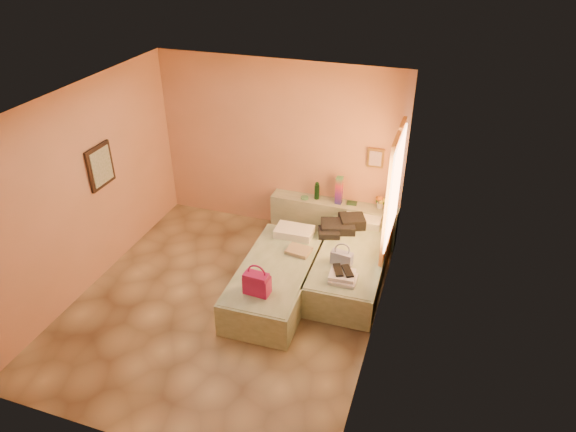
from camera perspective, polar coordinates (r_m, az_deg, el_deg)
name	(u,v)px	position (r m, az deg, el deg)	size (l,w,h in m)	color
ground	(226,303)	(7.20, -6.94, -9.59)	(4.50, 4.50, 0.00)	tan
room_walls	(250,171)	(6.58, -4.23, 5.03)	(4.02, 4.51, 2.81)	#E19C78
headboard_ledge	(333,220)	(8.36, 5.03, -0.40)	(2.05, 0.30, 0.65)	#B3B998
bed_left	(276,280)	(7.14, -1.31, -7.15)	(0.90, 2.00, 0.50)	#B6CAA2
bed_right	(350,266)	(7.46, 6.94, -5.53)	(0.90, 2.00, 0.50)	#B6CAA2
water_bottle	(317,191)	(8.22, 3.23, 2.80)	(0.08, 0.08, 0.28)	#153B1B
rainbow_box	(339,190)	(8.07, 5.70, 2.86)	(0.10, 0.10, 0.46)	#B51658
small_dish	(305,198)	(8.26, 1.85, 2.04)	(0.13, 0.13, 0.03)	#4D8E60
green_book	(352,203)	(8.17, 7.11, 1.43)	(0.16, 0.11, 0.03)	#24442C
flower_vase	(380,201)	(8.09, 10.22, 1.64)	(0.18, 0.18, 0.23)	silver
magenta_handbag	(257,283)	(6.45, -3.47, -7.44)	(0.32, 0.18, 0.30)	#B51658
khaki_garment	(299,251)	(7.23, 1.20, -3.87)	(0.33, 0.26, 0.06)	tan
clothes_pile	(341,226)	(7.72, 5.89, -1.11)	(0.54, 0.54, 0.16)	black
blue_handbag	(342,258)	(7.00, 5.99, -4.68)	(0.29, 0.13, 0.19)	#3D4C92
towel_stack	(343,277)	(6.74, 6.15, -6.80)	(0.35, 0.30, 0.10)	white
sandal_pair	(343,271)	(6.74, 6.09, -6.09)	(0.20, 0.26, 0.03)	black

